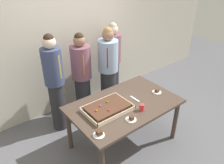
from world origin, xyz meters
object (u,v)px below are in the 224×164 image
object	(u,v)px
person_serving_front	(55,83)
drink_cup_nearest	(142,107)
plated_slice_near_left	(157,91)
plated_slice_far_left	(131,119)
party_table	(124,108)
person_striped_tie_right	(113,61)
plated_slice_near_right	(99,134)
sheet_cake	(107,108)
person_green_shirt_behind	(108,71)
person_far_right_suit	(82,76)
cake_server_utensil	(135,99)

from	to	relation	value
person_serving_front	drink_cup_nearest	bearing A→B (deg)	10.58
plated_slice_near_left	plated_slice_far_left	world-z (taller)	plated_slice_far_left
party_table	person_striped_tie_right	distance (m)	1.40
plated_slice_near_right	plated_slice_near_left	bearing A→B (deg)	10.18
sheet_cake	plated_slice_near_right	distance (m)	0.52
person_green_shirt_behind	person_far_right_suit	xyz separation A→B (m)	(-0.47, 0.18, -0.03)
party_table	cake_server_utensil	bearing A→B (deg)	-1.63
person_far_right_suit	plated_slice_near_right	bearing A→B (deg)	-11.99
plated_slice_far_left	person_far_right_suit	xyz separation A→B (m)	(0.09, 1.43, 0.04)
cake_server_utensil	person_far_right_suit	world-z (taller)	person_far_right_suit
plated_slice_near_left	person_serving_front	size ratio (longest dim) A/B	0.09
person_serving_front	cake_server_utensil	bearing A→B (deg)	20.91
plated_slice_near_right	person_striped_tie_right	world-z (taller)	person_striped_tie_right
plated_slice_near_right	party_table	bearing A→B (deg)	24.90
sheet_cake	person_far_right_suit	distance (m)	1.07
plated_slice_near_right	plated_slice_far_left	size ratio (longest dim) A/B	1.00
person_green_shirt_behind	person_striped_tie_right	bearing A→B (deg)	168.52
plated_slice_far_left	cake_server_utensil	xyz separation A→B (m)	(0.39, 0.34, -0.01)
plated_slice_near_left	person_far_right_suit	xyz separation A→B (m)	(-0.72, 1.16, 0.04)
drink_cup_nearest	person_far_right_suit	bearing A→B (deg)	97.45
cake_server_utensil	person_far_right_suit	distance (m)	1.12
plated_slice_near_right	drink_cup_nearest	distance (m)	0.78
person_green_shirt_behind	person_far_right_suit	world-z (taller)	person_green_shirt_behind
cake_server_utensil	person_serving_front	distance (m)	1.33
sheet_cake	person_serving_front	size ratio (longest dim) A/B	0.38
plated_slice_far_left	person_far_right_suit	distance (m)	1.43
sheet_cake	plated_slice_near_left	distance (m)	0.93
plated_slice_near_right	person_green_shirt_behind	xyz separation A→B (m)	(1.07, 1.22, 0.06)
party_table	drink_cup_nearest	size ratio (longest dim) A/B	16.46
plated_slice_near_left	person_striped_tie_right	size ratio (longest dim) A/B	0.09
plated_slice_far_left	person_serving_front	world-z (taller)	person_serving_front
plated_slice_far_left	drink_cup_nearest	distance (m)	0.28
sheet_cake	plated_slice_near_right	size ratio (longest dim) A/B	4.46
person_serving_front	person_striped_tie_right	xyz separation A→B (m)	(1.35, 0.18, -0.05)
plated_slice_near_left	drink_cup_nearest	size ratio (longest dim) A/B	1.50
person_far_right_suit	plated_slice_far_left	bearing A→B (deg)	7.68
sheet_cake	plated_slice_near_left	size ratio (longest dim) A/B	4.46
plated_slice_near_right	person_striped_tie_right	distance (m)	2.07
party_table	plated_slice_near_right	xyz separation A→B (m)	(-0.69, -0.32, 0.11)
person_striped_tie_right	person_far_right_suit	distance (m)	0.81
person_serving_front	person_far_right_suit	bearing A→B (deg)	78.02
drink_cup_nearest	person_striped_tie_right	bearing A→B (deg)	66.99
person_serving_front	person_striped_tie_right	size ratio (longest dim) A/B	1.05
plated_slice_near_left	person_green_shirt_behind	size ratio (longest dim) A/B	0.09
party_table	person_green_shirt_behind	bearing A→B (deg)	67.32
plated_slice_near_left	person_serving_front	distance (m)	1.68
plated_slice_far_left	cake_server_utensil	distance (m)	0.52
party_table	person_green_shirt_behind	world-z (taller)	person_green_shirt_behind
sheet_cake	person_striped_tie_right	xyz separation A→B (m)	(1.01, 1.16, 0.04)
drink_cup_nearest	person_striped_tie_right	world-z (taller)	person_striped_tie_right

